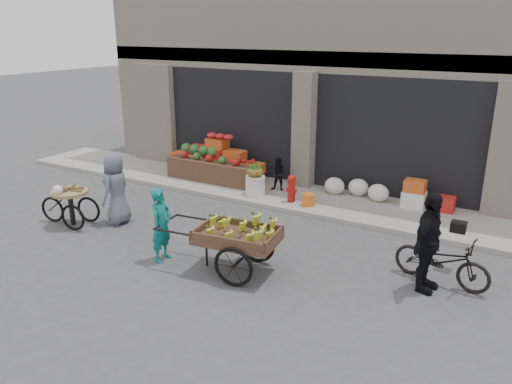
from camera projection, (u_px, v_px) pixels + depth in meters
The scene contains 15 objects.
ground at pixel (199, 254), 10.15m from camera, with size 80.00×80.00×0.00m, color #424244.
sidewalk at pixel (288, 195), 13.50m from camera, with size 18.00×2.20×0.12m, color gray.
building at pixel (346, 61), 15.69m from camera, with size 14.00×6.45×7.00m.
fruit_display at pixel (218, 160), 14.71m from camera, with size 3.10×1.12×1.24m.
pineapple_bin at pixel (255, 185), 13.35m from camera, with size 0.52×0.52×0.50m, color silver.
fire_hydrant at pixel (291, 187), 12.74m from camera, with size 0.22×0.22×0.71m.
orange_bucket at pixel (308, 200), 12.54m from camera, with size 0.32×0.32×0.30m, color orange.
right_bay_goods at pixel (392, 192), 12.64m from camera, with size 3.35×0.60×0.70m.
seated_person at pixel (279, 174), 13.58m from camera, with size 0.45×0.35×0.93m, color black.
banana_cart at pixel (235, 233), 9.20m from camera, with size 2.65×1.33×1.06m.
vendor_woman at pixel (161, 225), 9.68m from camera, with size 0.54×0.36×1.49m, color #0E6B69.
tricycle_cart at pixel (70, 202), 11.50m from camera, with size 1.46×0.98×0.95m.
vendor_grey at pixel (116, 189), 11.53m from camera, with size 0.82×0.53×1.68m, color slate.
bicycle at pixel (442, 260), 8.88m from camera, with size 0.60×1.72×0.90m, color black.
cyclist at pixel (428, 243), 8.50m from camera, with size 1.05×0.44×1.79m, color black.
Camera 1 is at (5.63, -7.41, 4.39)m, focal length 35.00 mm.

